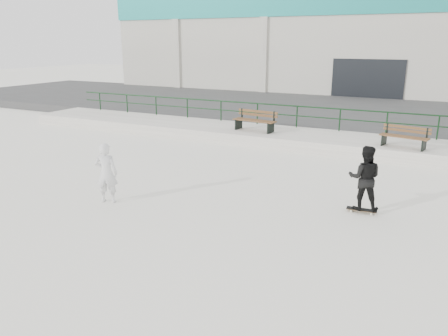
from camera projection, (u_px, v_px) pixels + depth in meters
The scene contains 10 objects.
ground at pixel (202, 223), 11.04m from camera, with size 120.00×120.00×0.00m, color white.
ledge at pixel (309, 140), 19.11m from camera, with size 30.00×3.00×0.50m, color #BBB3AA.
parking_strip at pixel (349, 113), 26.40m from camera, with size 60.00×14.00×0.50m, color #3A3A3A.
railing at pixel (318, 113), 19.95m from camera, with size 28.00×0.06×1.03m.
commercial_building at pixel (386, 39), 37.18m from camera, with size 44.20×16.33×8.00m.
bench_left at pixel (255, 121), 19.69m from camera, with size 2.07×0.84×0.93m.
bench_right at pixel (405, 137), 16.60m from camera, with size 1.84×0.87×0.82m.
skateboard at pixel (362, 210), 11.68m from camera, with size 0.79×0.26×0.09m.
standing_skater at pixel (365, 178), 11.43m from camera, with size 0.85×0.66×1.74m, color black.
seated_skater at pixel (106, 173), 12.22m from camera, with size 0.63×0.41×1.73m, color silver.
Camera 1 is at (5.08, -8.87, 4.42)m, focal length 35.00 mm.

